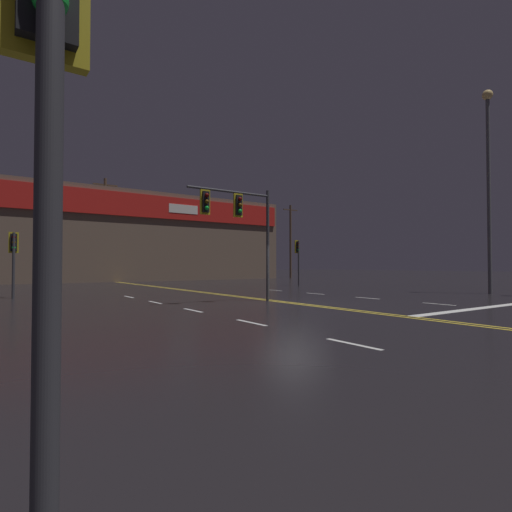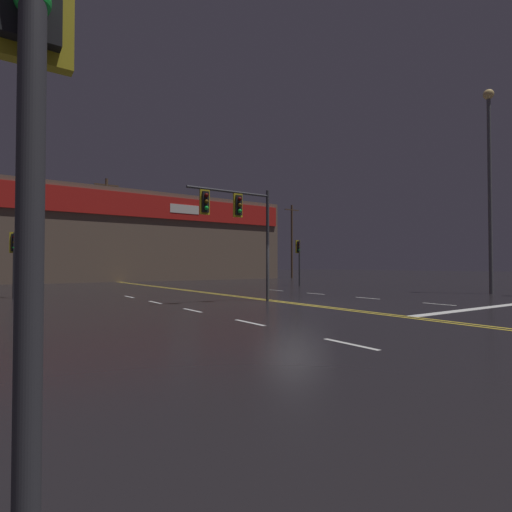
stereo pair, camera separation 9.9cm
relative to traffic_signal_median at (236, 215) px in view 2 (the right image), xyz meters
name	(u,v)px [view 2 (the right image)]	position (x,y,z in m)	size (l,w,h in m)	color
ground_plane	(294,303)	(1.84, -1.52, -3.69)	(200.00, 200.00, 0.00)	black
road_markings	(324,304)	(2.66, -2.47, -3.68)	(13.55, 60.00, 0.01)	gold
traffic_signal_median	(236,215)	(0.00, 0.00, 0.00)	(3.95, 0.36, 4.87)	#38383D
traffic_signal_corner_northeast	(299,252)	(11.27, 9.18, -1.12)	(0.42, 0.36, 3.49)	#38383D
traffic_signal_corner_southwest	(30,50)	(-8.54, -11.91, -1.04)	(0.42, 0.36, 3.60)	#38383D
traffic_signal_corner_northwest	(14,250)	(-7.49, 7.97, -1.39)	(0.42, 0.36, 3.14)	#38383D
streetlight_near_right	(489,166)	(14.27, -3.46, 3.36)	(0.56, 0.56, 11.31)	#59595E
building_backdrop	(106,237)	(1.84, 29.01, 0.80)	(37.62, 10.23, 8.95)	brown
utility_pole_row	(95,226)	(-0.28, 24.30, 1.47)	(46.35, 0.26, 10.85)	#4C3828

